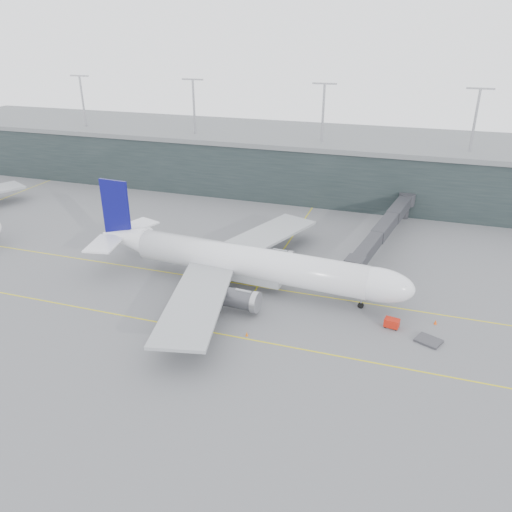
% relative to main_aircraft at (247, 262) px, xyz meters
% --- Properties ---
extents(ground, '(320.00, 320.00, 0.00)m').
position_rel_main_aircraft_xyz_m(ground, '(-3.09, 4.44, -4.59)').
color(ground, '#5C5B61').
rests_on(ground, ground).
extents(taxiline_a, '(160.00, 0.25, 0.02)m').
position_rel_main_aircraft_xyz_m(taxiline_a, '(-3.09, 0.44, -4.58)').
color(taxiline_a, gold).
rests_on(taxiline_a, ground).
extents(taxiline_b, '(160.00, 0.25, 0.02)m').
position_rel_main_aircraft_xyz_m(taxiline_b, '(-3.09, -15.56, -4.58)').
color(taxiline_b, gold).
rests_on(taxiline_b, ground).
extents(taxiline_lead_main, '(0.25, 60.00, 0.02)m').
position_rel_main_aircraft_xyz_m(taxiline_lead_main, '(1.91, 24.44, -4.58)').
color(taxiline_lead_main, gold).
rests_on(taxiline_lead_main, ground).
extents(terminal, '(240.00, 36.00, 29.00)m').
position_rel_main_aircraft_xyz_m(terminal, '(-3.10, 62.44, 3.03)').
color(terminal, black).
rests_on(terminal, ground).
extents(main_aircraft, '(58.36, 54.72, 16.36)m').
position_rel_main_aircraft_xyz_m(main_aircraft, '(0.00, 0.00, 0.00)').
color(main_aircraft, silver).
rests_on(main_aircraft, ground).
extents(jet_bridge, '(9.51, 44.30, 6.13)m').
position_rel_main_aircraft_xyz_m(jet_bridge, '(20.47, 26.54, -0.00)').
color(jet_bridge, '#29292D').
rests_on(jet_bridge, ground).
extents(gse_cart, '(2.38, 1.74, 1.48)m').
position_rel_main_aircraft_xyz_m(gse_cart, '(25.23, -5.80, -3.77)').
color(gse_cart, '#AF1A0C').
rests_on(gse_cart, ground).
extents(baggage_dolly, '(4.23, 3.88, 0.34)m').
position_rel_main_aircraft_xyz_m(baggage_dolly, '(30.64, -8.01, -4.39)').
color(baggage_dolly, '#323136').
rests_on(baggage_dolly, ground).
extents(uld_a, '(2.27, 2.09, 1.66)m').
position_rel_main_aircraft_xyz_m(uld_a, '(-7.01, 14.86, -3.72)').
color(uld_a, '#3C3D42').
rests_on(uld_a, ground).
extents(uld_b, '(2.43, 2.17, 1.84)m').
position_rel_main_aircraft_xyz_m(uld_b, '(-4.23, 16.80, -3.62)').
color(uld_b, '#3C3D42').
rests_on(uld_b, ground).
extents(uld_c, '(2.19, 1.79, 1.92)m').
position_rel_main_aircraft_xyz_m(uld_c, '(-3.83, 15.11, -3.58)').
color(uld_c, '#3C3D42').
rests_on(uld_c, ground).
extents(cone_nose, '(0.48, 0.48, 0.77)m').
position_rel_main_aircraft_xyz_m(cone_nose, '(31.57, -2.70, -4.21)').
color(cone_nose, '#E24A0C').
rests_on(cone_nose, ground).
extents(cone_wing_stbd, '(0.44, 0.44, 0.70)m').
position_rel_main_aircraft_xyz_m(cone_wing_stbd, '(5.16, -14.81, -4.24)').
color(cone_wing_stbd, '#D05D0B').
rests_on(cone_wing_stbd, ground).
extents(cone_wing_port, '(0.42, 0.42, 0.67)m').
position_rel_main_aircraft_xyz_m(cone_wing_port, '(7.70, 14.24, -4.25)').
color(cone_wing_port, '#E4420C').
rests_on(cone_wing_port, ground).
extents(cone_tail, '(0.43, 0.43, 0.69)m').
position_rel_main_aircraft_xyz_m(cone_tail, '(-10.02, -8.16, -4.25)').
color(cone_tail, '#DA490C').
rests_on(cone_tail, ground).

